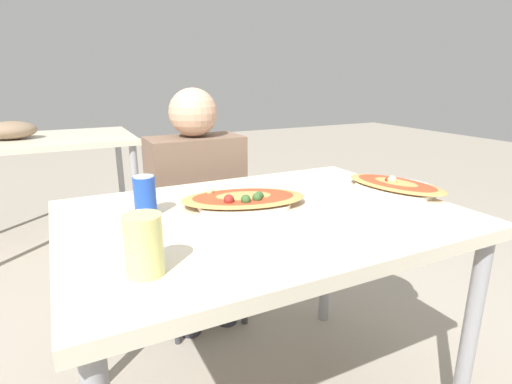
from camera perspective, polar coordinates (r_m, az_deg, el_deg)
The scene contains 8 objects.
dining_table at distance 1.28m, azimuth 1.09°, elevation -6.18°, with size 1.20×0.87×0.78m.
chair_far_seated at distance 2.02m, azimuth -9.06°, elevation -4.31°, with size 0.40×0.40×0.86m.
person_seated at distance 1.86m, azimuth -8.23°, elevation 0.04°, with size 0.42×0.25×1.14m.
pizza_main at distance 1.31m, azimuth -1.79°, elevation -1.11°, with size 0.46×0.33×0.06m.
soda_can at distance 1.25m, azimuth -15.57°, elevation -0.58°, with size 0.07×0.07×0.12m.
drink_glass at distance 0.88m, azimuth -15.72°, elevation -7.29°, with size 0.08×0.08×0.13m.
pizza_second at distance 1.57m, azimuth 19.31°, elevation 0.85°, with size 0.30×0.41×0.06m.
background_table at distance 3.16m, azimuth -28.07°, elevation 5.80°, with size 1.10×0.80×0.90m.
Camera 1 is at (-0.56, -1.04, 1.19)m, focal length 28.00 mm.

